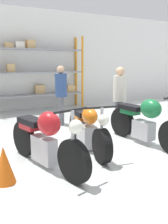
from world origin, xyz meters
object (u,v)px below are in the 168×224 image
motorcycle_orange (87,129)px  person_browsing (61,91)px  motorcycle_red (45,139)px  traffic_cone (4,165)px  shelving_rack (34,71)px  person_near_rack (120,95)px  motorcycle_green (146,122)px

motorcycle_orange → person_browsing: size_ratio=1.28×
motorcycle_red → traffic_cone: 0.78m
shelving_rack → traffic_cone: (-2.12, -5.26, -1.13)m
traffic_cone → person_browsing: bearing=53.3°
person_browsing → traffic_cone: size_ratio=2.94×
shelving_rack → motorcycle_red: size_ratio=1.73×
motorcycle_orange → traffic_cone: bearing=-59.2°
motorcycle_red → traffic_cone: (-0.71, -0.23, -0.22)m
traffic_cone → motorcycle_orange: bearing=21.8°
motorcycle_orange → person_near_rack: size_ratio=1.29×
motorcycle_red → motorcycle_green: bearing=80.4°
shelving_rack → person_near_rack: bearing=-76.5°
person_near_rack → shelving_rack: bearing=-17.3°
motorcycle_red → motorcycle_orange: size_ratio=1.00×
motorcycle_green → person_near_rack: bearing=171.2°
motorcycle_green → person_near_rack: 1.13m
motorcycle_red → motorcycle_green: (2.25, 0.15, -0.00)m
shelving_rack → motorcycle_red: (-1.41, -5.03, -0.91)m
person_browsing → motorcycle_red: bearing=91.3°
shelving_rack → person_near_rack: shelving_rack is taller
motorcycle_green → traffic_cone: bearing=-87.1°
traffic_cone → motorcycle_red: bearing=18.2°
motorcycle_orange → traffic_cone: (-1.74, -0.70, -0.14)m
person_browsing → motorcycle_green: bearing=139.4°
person_near_rack → motorcycle_green: bearing=144.9°
shelving_rack → person_near_rack: 3.98m
motorcycle_green → person_near_rack: person_near_rack is taller
motorcycle_red → person_near_rack: person_near_rack is taller
motorcycle_orange → traffic_cone: 1.88m
motorcycle_red → motorcycle_green: 2.26m
motorcycle_green → traffic_cone: motorcycle_green is taller
person_browsing → traffic_cone: (-2.09, -2.80, -0.67)m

